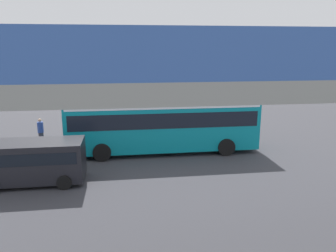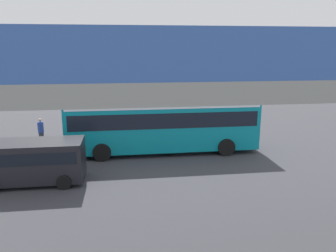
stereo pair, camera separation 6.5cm
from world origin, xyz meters
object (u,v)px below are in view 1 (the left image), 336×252
object	(u,v)px
pedestrian	(41,132)
city_bus	(163,122)
traffic_sign	(209,105)
parked_van	(32,160)

from	to	relation	value
pedestrian	city_bus	bearing A→B (deg)	161.69
city_bus	pedestrian	bearing A→B (deg)	-18.31
city_bus	pedestrian	world-z (taller)	city_bus
city_bus	pedestrian	xyz separation A→B (m)	(7.89, -2.61, -1.00)
traffic_sign	pedestrian	bearing A→B (deg)	13.36
city_bus	traffic_sign	size ratio (longest dim) A/B	4.12
city_bus	parked_van	distance (m)	7.89
city_bus	parked_van	world-z (taller)	city_bus
parked_van	traffic_sign	world-z (taller)	traffic_sign
parked_van	pedestrian	bearing A→B (deg)	-80.36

